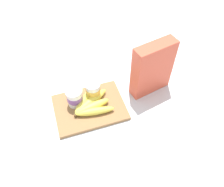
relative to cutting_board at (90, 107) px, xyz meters
The scene contains 6 objects.
ground_plane 0.01m from the cutting_board, ahead, with size 2.40×2.40×0.00m, color silver.
cutting_board is the anchor object (origin of this frame).
cereal_box 0.33m from the cutting_board, ahead, with size 0.19×0.06×0.27m, color #D85138.
yogurt_cup_front 0.08m from the cutting_board, 145.59° to the left, with size 0.08×0.08×0.09m.
yogurt_cup_back 0.08m from the cutting_board, 55.42° to the left, with size 0.07×0.07×0.09m.
banana_bunch 0.03m from the cutting_board, 38.08° to the right, with size 0.19×0.18×0.04m.
Camera 1 is at (-0.09, -0.61, 0.85)m, focal length 36.68 mm.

